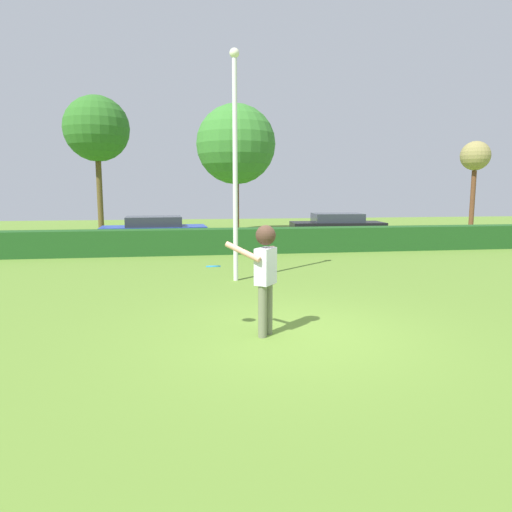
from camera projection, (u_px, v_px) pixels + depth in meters
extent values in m
plane|color=olive|center=(295.00, 334.00, 7.51)|extent=(60.00, 60.00, 0.00)
cylinder|color=#6F7458|center=(263.00, 311.00, 7.29)|extent=(0.14, 0.14, 0.84)
cylinder|color=#6F7458|center=(268.00, 309.00, 7.47)|extent=(0.14, 0.14, 0.84)
cube|color=silver|center=(266.00, 266.00, 7.28)|extent=(0.40, 0.44, 0.58)
cylinder|color=tan|center=(243.00, 252.00, 7.17)|extent=(0.55, 0.44, 0.30)
cylinder|color=tan|center=(272.00, 265.00, 7.49)|extent=(0.09, 0.09, 0.62)
sphere|color=tan|center=(266.00, 237.00, 7.21)|extent=(0.22, 0.22, 0.22)
sphere|color=#452E22|center=(266.00, 235.00, 7.21)|extent=(0.32, 0.32, 0.32)
cylinder|color=#268CE5|center=(213.00, 266.00, 7.51)|extent=(0.24, 0.24, 0.06)
cylinder|color=silver|center=(235.00, 173.00, 11.55)|extent=(0.12, 0.12, 5.49)
sphere|color=#F2EFCC|center=(234.00, 53.00, 11.14)|extent=(0.24, 0.24, 0.24)
cube|color=#1E4E1C|center=(233.00, 241.00, 17.01)|extent=(25.78, 0.90, 0.91)
cube|color=#263FA5|center=(154.00, 233.00, 18.87)|extent=(4.29, 1.95, 0.55)
cube|color=#2D333D|center=(154.00, 221.00, 18.80)|extent=(2.29, 1.69, 0.40)
cylinder|color=black|center=(189.00, 237.00, 20.03)|extent=(0.60, 0.14, 0.60)
cylinder|color=black|center=(192.00, 241.00, 18.39)|extent=(0.60, 0.14, 0.60)
cylinder|color=black|center=(119.00, 238.00, 19.42)|extent=(0.60, 0.14, 0.60)
cylinder|color=black|center=(115.00, 243.00, 17.78)|extent=(0.60, 0.14, 0.60)
cube|color=black|center=(337.00, 228.00, 21.30)|extent=(4.32, 2.01, 0.55)
cube|color=#2D333D|center=(337.00, 218.00, 21.23)|extent=(2.31, 1.73, 0.40)
cylinder|color=black|center=(362.00, 232.00, 22.28)|extent=(0.61, 0.14, 0.60)
cylinder|color=black|center=(374.00, 235.00, 20.61)|extent=(0.61, 0.14, 0.60)
cylinder|color=black|center=(302.00, 232.00, 22.06)|extent=(0.61, 0.14, 0.60)
cylinder|color=black|center=(309.00, 236.00, 20.39)|extent=(0.61, 0.14, 0.60)
cylinder|color=brown|center=(236.00, 201.00, 24.99)|extent=(0.30, 0.30, 3.45)
sphere|color=#397F2F|center=(236.00, 144.00, 24.56)|extent=(4.21, 4.21, 4.21)
cylinder|color=brown|center=(472.00, 201.00, 25.48)|extent=(0.26, 0.26, 3.37)
sphere|color=olive|center=(475.00, 156.00, 25.13)|extent=(1.58, 1.58, 1.58)
cylinder|color=brown|center=(100.00, 191.00, 25.21)|extent=(0.30, 0.30, 4.53)
sphere|color=#2F6D24|center=(97.00, 129.00, 24.74)|extent=(3.48, 3.48, 3.48)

